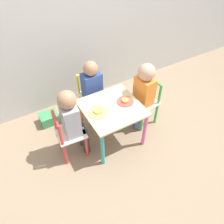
{
  "coord_description": "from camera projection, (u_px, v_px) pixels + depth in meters",
  "views": [
    {
      "loc": [
        -0.77,
        -1.34,
        1.85
      ],
      "look_at": [
        0.0,
        0.0,
        0.38
      ],
      "focal_mm": 35.0,
      "sensor_mm": 36.0,
      "label": 1
    }
  ],
  "objects": [
    {
      "name": "child_left",
      "position": [
        72.0,
        118.0,
        1.95
      ],
      "size": [
        0.22,
        0.21,
        0.77
      ],
      "rotation": [
        0.0,
        0.0,
        1.49
      ],
      "color": "#38383D",
      "rests_on": "ground_plane"
    },
    {
      "name": "storage_bin",
      "position": [
        49.0,
        118.0,
        2.52
      ],
      "size": [
        0.2,
        0.17,
        0.12
      ],
      "color": "#3D8E56",
      "rests_on": "ground_plane"
    },
    {
      "name": "ground_plane",
      "position": [
        112.0,
        137.0,
        2.39
      ],
      "size": [
        6.0,
        6.0,
        0.0
      ],
      "primitive_type": "plane",
      "color": "#8C755B"
    },
    {
      "name": "child_right",
      "position": [
        143.0,
        90.0,
        2.24
      ],
      "size": [
        0.23,
        0.21,
        0.77
      ],
      "rotation": [
        0.0,
        0.0,
        -1.47
      ],
      "color": "#4C608E",
      "rests_on": "ground_plane"
    },
    {
      "name": "chair_green",
      "position": [
        145.0,
        103.0,
        2.4
      ],
      "size": [
        0.28,
        0.28,
        0.54
      ],
      "rotation": [
        0.0,
        0.0,
        -1.47
      ],
      "color": "silver",
      "rests_on": "ground_plane"
    },
    {
      "name": "plate_left",
      "position": [
        98.0,
        112.0,
        2.02
      ],
      "size": [
        0.19,
        0.19,
        0.03
      ],
      "color": "#EADB66",
      "rests_on": "kids_table"
    },
    {
      "name": "plate_right",
      "position": [
        125.0,
        101.0,
        2.13
      ],
      "size": [
        0.17,
        0.17,
        0.03
      ],
      "color": "#E54C47",
      "rests_on": "kids_table"
    },
    {
      "name": "kids_table",
      "position": [
        112.0,
        112.0,
        2.13
      ],
      "size": [
        0.54,
        0.54,
        0.45
      ],
      "color": "beige",
      "rests_on": "ground_plane"
    },
    {
      "name": "child_back",
      "position": [
        93.0,
        87.0,
        2.33
      ],
      "size": [
        0.2,
        0.21,
        0.73
      ],
      "rotation": [
        0.0,
        0.0,
        0.03
      ],
      "color": "#38383D",
      "rests_on": "ground_plane"
    },
    {
      "name": "chair_yellow",
      "position": [
        91.0,
        96.0,
        2.49
      ],
      "size": [
        0.27,
        0.27,
        0.54
      ],
      "rotation": [
        0.0,
        0.0,
        0.03
      ],
      "color": "silver",
      "rests_on": "ground_plane"
    },
    {
      "name": "chair_red",
      "position": [
        69.0,
        135.0,
        2.07
      ],
      "size": [
        0.28,
        0.28,
        0.54
      ],
      "rotation": [
        0.0,
        0.0,
        1.49
      ],
      "color": "silver",
      "rests_on": "ground_plane"
    }
  ]
}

